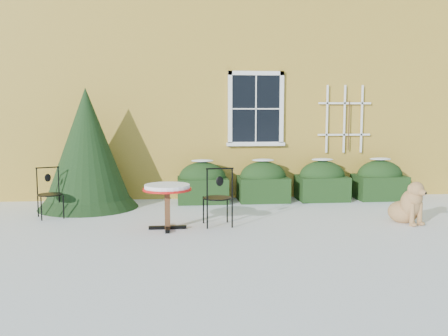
{
  "coord_description": "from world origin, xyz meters",
  "views": [
    {
      "loc": [
        -0.91,
        -7.9,
        1.91
      ],
      "look_at": [
        0.0,
        1.0,
        0.9
      ],
      "focal_mm": 40.0,
      "sensor_mm": 36.0,
      "label": 1
    }
  ],
  "objects": [
    {
      "name": "hedge_row",
      "position": [
        1.65,
        2.55,
        0.4
      ],
      "size": [
        4.95,
        0.8,
        0.91
      ],
      "color": "black",
      "rests_on": "ground"
    },
    {
      "name": "bistro_table",
      "position": [
        -1.02,
        0.15,
        0.61
      ],
      "size": [
        0.79,
        0.79,
        0.74
      ],
      "rotation": [
        0.0,
        0.0,
        0.38
      ],
      "color": "black",
      "rests_on": "ground"
    },
    {
      "name": "evergreen_shrub",
      "position": [
        -2.61,
        2.16,
        0.96
      ],
      "size": [
        1.97,
        1.97,
        2.38
      ],
      "rotation": [
        0.0,
        0.0,
        0.32
      ],
      "color": "black",
      "rests_on": "ground"
    },
    {
      "name": "patio_chair_far",
      "position": [
        -3.15,
        1.29,
        0.45
      ],
      "size": [
        0.53,
        0.52,
        0.91
      ],
      "rotation": [
        0.0,
        0.0,
        0.4
      ],
      "color": "black",
      "rests_on": "ground"
    },
    {
      "name": "ground",
      "position": [
        0.0,
        0.0,
        0.0
      ],
      "size": [
        80.0,
        80.0,
        0.0
      ],
      "primitive_type": "plane",
      "color": "white",
      "rests_on": "ground"
    },
    {
      "name": "house",
      "position": [
        0.0,
        7.0,
        3.22
      ],
      "size": [
        12.4,
        8.4,
        6.4
      ],
      "color": "gold",
      "rests_on": "ground"
    },
    {
      "name": "dog",
      "position": [
        3.09,
        0.15,
        0.31
      ],
      "size": [
        0.63,
        0.85,
        0.76
      ],
      "rotation": [
        0.0,
        0.0,
        0.33
      ],
      "color": "tan",
      "rests_on": "ground"
    },
    {
      "name": "patio_chair_near",
      "position": [
        -0.17,
        0.29,
        0.5
      ],
      "size": [
        0.49,
        0.48,
        1.0
      ],
      "rotation": [
        0.0,
        0.0,
        3.23
      ],
      "color": "black",
      "rests_on": "ground"
    }
  ]
}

